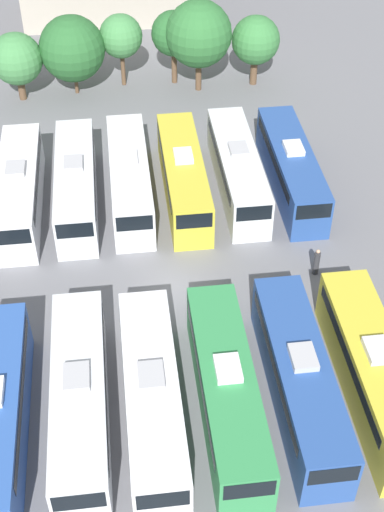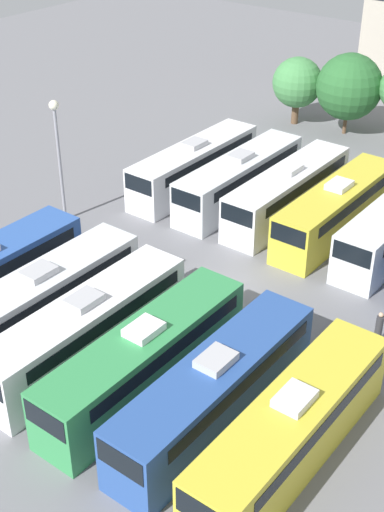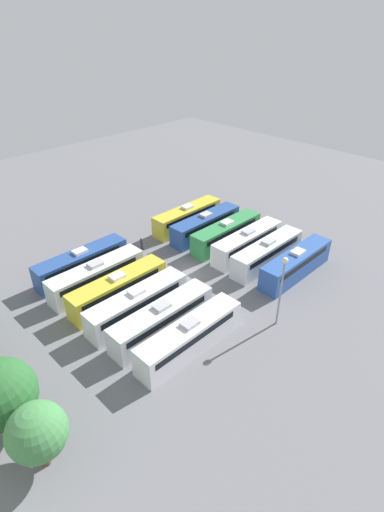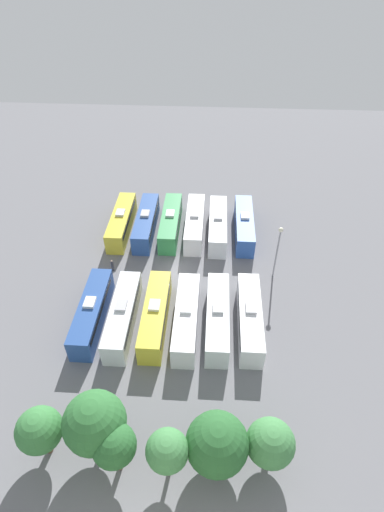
{
  "view_description": "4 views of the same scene",
  "coord_description": "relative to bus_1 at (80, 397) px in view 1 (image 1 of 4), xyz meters",
  "views": [
    {
      "loc": [
        -2.49,
        -29.93,
        29.04
      ],
      "look_at": [
        1.16,
        -0.18,
        2.48
      ],
      "focal_mm": 50.0,
      "sensor_mm": 36.0,
      "label": 1
    },
    {
      "loc": [
        18.25,
        -27.04,
        21.68
      ],
      "look_at": [
        -1.36,
        -1.58,
        2.13
      ],
      "focal_mm": 50.0,
      "sensor_mm": 36.0,
      "label": 2
    },
    {
      "loc": [
        -28.64,
        27.91,
        27.16
      ],
      "look_at": [
        1.11,
        -1.78,
        1.37
      ],
      "focal_mm": 28.0,
      "sensor_mm": 36.0,
      "label": 3
    },
    {
      "loc": [
        -4.31,
        38.6,
        36.6
      ],
      "look_at": [
        -1.97,
        0.09,
        3.07
      ],
      "focal_mm": 28.0,
      "sensor_mm": 36.0,
      "label": 4
    }
  ],
  "objects": [
    {
      "name": "bus_3",
      "position": [
        6.99,
        -0.34,
        0.0
      ],
      "size": [
        2.55,
        11.57,
        3.38
      ],
      "color": "#338C4C",
      "rests_on": "ground_plane"
    },
    {
      "name": "bus_9",
      "position": [
        6.93,
        17.54,
        0.0
      ],
      "size": [
        2.55,
        11.57,
        3.38
      ],
      "color": "gold",
      "rests_on": "ground_plane"
    },
    {
      "name": "bus_2",
      "position": [
        3.41,
        -0.34,
        0.0
      ],
      "size": [
        2.55,
        11.57,
        3.38
      ],
      "color": "white",
      "rests_on": "ground_plane"
    },
    {
      "name": "bus_5",
      "position": [
        14.29,
        -0.1,
        0.0
      ],
      "size": [
        2.55,
        11.57,
        3.38
      ],
      "color": "gold",
      "rests_on": "ground_plane"
    },
    {
      "name": "tree_0",
      "position": [
        -4.62,
        32.26,
        1.83
      ],
      "size": [
        4.11,
        4.11,
        5.57
      ],
      "color": "brown",
      "rests_on": "ground_plane"
    },
    {
      "name": "bus_11",
      "position": [
        14.28,
        17.57,
        0.0
      ],
      "size": [
        2.55,
        11.57,
        3.38
      ],
      "color": "#284C93",
      "rests_on": "ground_plane"
    },
    {
      "name": "bus_8",
      "position": [
        3.36,
        17.75,
        0.0
      ],
      "size": [
        2.55,
        11.57,
        3.38
      ],
      "color": "silver",
      "rests_on": "ground_plane"
    },
    {
      "name": "bus_4",
      "position": [
        10.63,
        -0.1,
        0.0
      ],
      "size": [
        2.55,
        11.57,
        3.38
      ],
      "color": "#284C93",
      "rests_on": "ground_plane"
    },
    {
      "name": "tree_4",
      "position": [
        9.83,
        32.07,
        3.19
      ],
      "size": [
        5.3,
        5.3,
        7.51
      ],
      "color": "brown",
      "rests_on": "ground_plane"
    },
    {
      "name": "tree_1",
      "position": [
        -0.23,
        32.75,
        2.22
      ],
      "size": [
        5.24,
        5.24,
        6.51
      ],
      "color": "brown",
      "rests_on": "ground_plane"
    },
    {
      "name": "tree_3",
      "position": [
        7.98,
        33.58,
        2.64
      ],
      "size": [
        3.66,
        3.66,
        6.16
      ],
      "color": "brown",
      "rests_on": "ground_plane"
    },
    {
      "name": "ground_plane",
      "position": [
        5.23,
        8.64,
        -1.66
      ],
      "size": [
        119.08,
        119.08,
        0.0
      ],
      "primitive_type": "plane",
      "color": "slate"
    },
    {
      "name": "tree_5",
      "position": [
        14.55,
        32.52,
        2.19
      ],
      "size": [
        3.95,
        3.95,
        5.86
      ],
      "color": "brown",
      "rests_on": "ground_plane"
    },
    {
      "name": "worker_person",
      "position": [
        13.86,
        8.82,
        -0.8
      ],
      "size": [
        0.36,
        0.36,
        1.84
      ],
      "color": "#333338",
      "rests_on": "ground_plane"
    },
    {
      "name": "bus_6",
      "position": [
        -3.84,
        17.34,
        0.0
      ],
      "size": [
        2.55,
        11.57,
        3.38
      ],
      "color": "white",
      "rests_on": "ground_plane"
    },
    {
      "name": "bus_1",
      "position": [
        0.0,
        0.0,
        0.0
      ],
      "size": [
        2.55,
        11.57,
        3.38
      ],
      "color": "silver",
      "rests_on": "ground_plane"
    },
    {
      "name": "bus_10",
      "position": [
        10.63,
        17.84,
        0.0
      ],
      "size": [
        2.55,
        11.57,
        3.38
      ],
      "color": "silver",
      "rests_on": "ground_plane"
    },
    {
      "name": "bus_7",
      "position": [
        -0.18,
        17.51,
        0.0
      ],
      "size": [
        2.55,
        11.57,
        3.38
      ],
      "color": "silver",
      "rests_on": "ground_plane"
    },
    {
      "name": "tree_2",
      "position": [
        3.7,
        33.7,
        2.6
      ],
      "size": [
        3.52,
        3.52,
        6.04
      ],
      "color": "brown",
      "rests_on": "ground_plane"
    }
  ]
}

